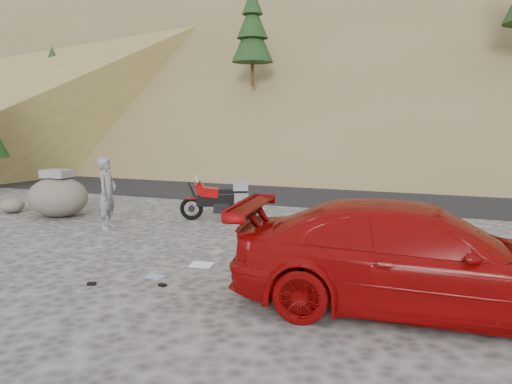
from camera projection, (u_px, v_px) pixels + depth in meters
ground at (180, 248)px, 10.17m from camera, size 140.00×140.00×0.00m
road at (303, 191)px, 18.47m from camera, size 120.00×7.00×0.05m
hillside at (399, 28)px, 46.27m from camera, size 120.00×73.00×46.72m
motorcycle at (223, 200)px, 12.98m from camera, size 1.93×1.04×1.22m
man at (109, 228)px, 12.06m from camera, size 0.53×0.69×1.72m
red_car at (415, 309)px, 6.88m from camera, size 5.25×2.58×1.47m
boulder at (58, 197)px, 13.40m from camera, size 1.85×1.64×1.25m
small_rock at (12, 205)px, 14.04m from camera, size 0.75×0.69×0.41m
gear_white_cloth at (201, 265)px, 8.99m from camera, size 0.46×0.42×0.01m
gear_blue_mat at (278, 265)px, 8.64m from camera, size 0.55×0.43×0.21m
gear_bottle at (269, 269)px, 8.44m from camera, size 0.09×0.09×0.19m
gear_funnel at (287, 280)px, 7.81m from camera, size 0.18×0.18×0.20m
gear_glove_a at (162, 285)px, 7.85m from camera, size 0.14×0.12×0.03m
gear_glove_b at (92, 284)px, 7.90m from camera, size 0.15×0.13×0.04m
gear_blue_cloth at (155, 276)px, 8.31m from camera, size 0.32×0.25×0.01m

